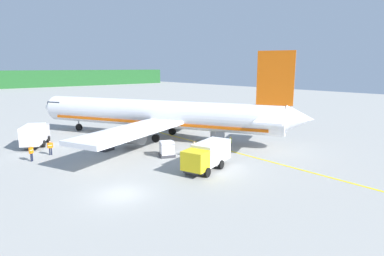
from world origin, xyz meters
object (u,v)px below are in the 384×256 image
at_px(service_truck_fuel, 35,134).
at_px(crew_supervisor, 194,148).
at_px(cargo_container_mid, 217,134).
at_px(crew_loader_left, 50,147).
at_px(crew_marshaller, 230,141).
at_px(crew_loader_right, 31,152).
at_px(airliner_foreground, 158,114).
at_px(service_truck_baggage, 207,155).
at_px(cargo_container_far, 105,142).
at_px(cargo_container_near, 167,149).

bearing_deg(service_truck_fuel, crew_supervisor, -54.62).
distance_m(cargo_container_mid, crew_loader_left, 21.06).
xyz_separation_m(crew_marshaller, crew_loader_left, (-17.76, 11.65, 0.03)).
bearing_deg(crew_loader_right, cargo_container_mid, -15.54).
relative_size(cargo_container_mid, crew_marshaller, 1.25).
relative_size(airliner_foreground, service_truck_baggage, 5.81).
xyz_separation_m(cargo_container_mid, cargo_container_far, (-14.00, 5.37, 0.10)).
bearing_deg(cargo_container_near, cargo_container_mid, 10.54).
xyz_separation_m(service_truck_fuel, service_truck_baggage, (10.15, -21.18, -0.07)).
relative_size(airliner_foreground, crew_loader_right, 21.61).
distance_m(cargo_container_near, cargo_container_mid, 10.10).
distance_m(cargo_container_far, crew_marshaller, 15.41).
relative_size(service_truck_fuel, crew_loader_left, 3.83).
distance_m(service_truck_fuel, crew_loader_left, 5.60).
bearing_deg(service_truck_fuel, crew_marshaller, -43.96).
height_order(crew_marshaller, crew_loader_left, crew_loader_left).
xyz_separation_m(crew_loader_right, crew_supervisor, (14.32, -10.13, 0.00)).
distance_m(cargo_container_near, crew_loader_left, 13.48).
height_order(service_truck_baggage, crew_loader_left, service_truck_baggage).
height_order(service_truck_fuel, cargo_container_far, service_truck_fuel).
height_order(crew_marshaller, crew_supervisor, crew_supervisor).
height_order(airliner_foreground, crew_loader_left, airliner_foreground).
bearing_deg(cargo_container_mid, crew_marshaller, -114.71).
bearing_deg(service_truck_baggage, crew_loader_right, 130.89).
bearing_deg(cargo_container_mid, service_truck_baggage, -139.72).
height_order(service_truck_fuel, cargo_container_near, service_truck_fuel).
height_order(cargo_container_mid, crew_loader_right, cargo_container_mid).
relative_size(cargo_container_near, crew_loader_left, 1.31).
distance_m(airliner_foreground, cargo_container_far, 9.32).
bearing_deg(crew_marshaller, crew_loader_left, 146.73).
bearing_deg(crew_loader_left, crew_supervisor, -43.68).
height_order(cargo_container_mid, cargo_container_far, cargo_container_far).
bearing_deg(cargo_container_near, crew_loader_right, 146.65).
bearing_deg(crew_loader_left, cargo_container_near, -43.50).
relative_size(service_truck_baggage, cargo_container_near, 3.06).
height_order(airliner_foreground, cargo_container_mid, airliner_foreground).
bearing_deg(crew_loader_left, crew_marshaller, -33.27).
distance_m(service_truck_fuel, crew_marshaller, 24.81).
height_order(airliner_foreground, cargo_container_near, airliner_foreground).
xyz_separation_m(crew_marshaller, crew_loader_right, (-20.10, 10.35, 0.11)).
height_order(service_truck_fuel, crew_marshaller, service_truck_fuel).
bearing_deg(crew_loader_left, airliner_foreground, -2.75).
height_order(airliner_foreground, service_truck_fuel, airliner_foreground).
bearing_deg(airliner_foreground, service_truck_fuel, 156.92).
xyz_separation_m(airliner_foreground, cargo_container_mid, (5.09, -6.73, -2.48)).
distance_m(service_truck_fuel, cargo_container_near, 17.84).
distance_m(service_truck_fuel, service_truck_baggage, 23.48).
distance_m(service_truck_baggage, cargo_container_mid, 12.67).
distance_m(service_truck_fuel, cargo_container_mid, 23.69).
bearing_deg(crew_loader_left, cargo_container_mid, -20.67).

